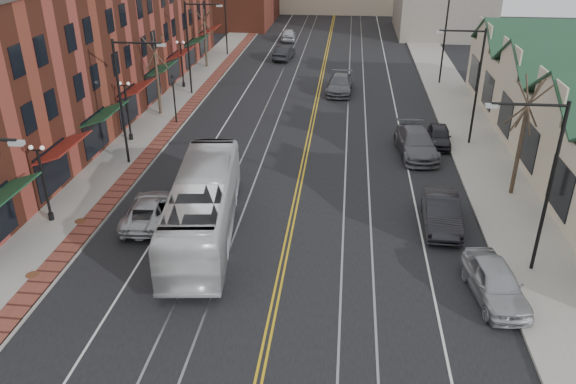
% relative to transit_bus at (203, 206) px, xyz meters
% --- Properties ---
extents(ground, '(160.00, 160.00, 0.00)m').
position_rel_transit_bus_xyz_m(ground, '(4.30, -7.62, -1.67)').
color(ground, black).
rests_on(ground, ground).
extents(sidewalk_left, '(4.00, 120.00, 0.15)m').
position_rel_transit_bus_xyz_m(sidewalk_left, '(-7.70, 12.38, -1.60)').
color(sidewalk_left, gray).
rests_on(sidewalk_left, ground).
extents(sidewalk_right, '(4.00, 120.00, 0.15)m').
position_rel_transit_bus_xyz_m(sidewalk_right, '(16.30, 12.38, -1.60)').
color(sidewalk_right, gray).
rests_on(sidewalk_right, ground).
extents(building_left, '(10.00, 50.00, 11.00)m').
position_rel_transit_bus_xyz_m(building_left, '(-14.70, 19.38, 3.83)').
color(building_left, maroon).
rests_on(building_left, ground).
extents(streetlight_l_1, '(3.33, 0.25, 8.00)m').
position_rel_transit_bus_xyz_m(streetlight_l_1, '(-6.75, 8.38, 3.35)').
color(streetlight_l_1, black).
rests_on(streetlight_l_1, sidewalk_left).
extents(streetlight_l_2, '(3.33, 0.25, 8.00)m').
position_rel_transit_bus_xyz_m(streetlight_l_2, '(-6.75, 24.38, 3.35)').
color(streetlight_l_2, black).
rests_on(streetlight_l_2, sidewalk_left).
extents(streetlight_l_3, '(3.33, 0.25, 8.00)m').
position_rel_transit_bus_xyz_m(streetlight_l_3, '(-6.75, 40.38, 3.35)').
color(streetlight_l_3, black).
rests_on(streetlight_l_3, sidewalk_left).
extents(streetlight_r_0, '(3.33, 0.25, 8.00)m').
position_rel_transit_bus_xyz_m(streetlight_r_0, '(15.35, -1.62, 3.35)').
color(streetlight_r_0, black).
rests_on(streetlight_r_0, sidewalk_right).
extents(streetlight_r_1, '(3.33, 0.25, 8.00)m').
position_rel_transit_bus_xyz_m(streetlight_r_1, '(15.35, 14.38, 3.35)').
color(streetlight_r_1, black).
rests_on(streetlight_r_1, sidewalk_right).
extents(streetlight_r_2, '(3.33, 0.25, 8.00)m').
position_rel_transit_bus_xyz_m(streetlight_r_2, '(15.35, 30.38, 3.35)').
color(streetlight_r_2, black).
rests_on(streetlight_r_2, sidewalk_right).
extents(lamppost_l_1, '(0.84, 0.28, 4.27)m').
position_rel_transit_bus_xyz_m(lamppost_l_1, '(-8.50, 0.38, 0.53)').
color(lamppost_l_1, black).
rests_on(lamppost_l_1, sidewalk_left).
extents(lamppost_l_2, '(0.84, 0.28, 4.27)m').
position_rel_transit_bus_xyz_m(lamppost_l_2, '(-8.50, 12.38, 0.53)').
color(lamppost_l_2, black).
rests_on(lamppost_l_2, sidewalk_left).
extents(lamppost_l_3, '(0.84, 0.28, 4.27)m').
position_rel_transit_bus_xyz_m(lamppost_l_3, '(-8.50, 26.38, 0.53)').
color(lamppost_l_3, black).
rests_on(lamppost_l_3, sidewalk_left).
extents(tree_left_near, '(1.78, 1.37, 6.48)m').
position_rel_transit_bus_xyz_m(tree_left_near, '(-8.20, 18.38, 1.84)').
color(tree_left_near, '#382B21').
rests_on(tree_left_near, sidewalk_left).
extents(tree_left_far, '(1.66, 1.28, 6.02)m').
position_rel_transit_bus_xyz_m(tree_left_far, '(-8.20, 34.38, 1.60)').
color(tree_left_far, '#382B21').
rests_on(tree_left_far, sidewalk_left).
extents(tree_right_mid, '(1.90, 1.46, 6.93)m').
position_rel_transit_bus_xyz_m(tree_right_mid, '(16.80, 6.38, 2.08)').
color(tree_right_mid, '#382B21').
rests_on(tree_right_mid, sidewalk_right).
extents(manhole_mid, '(0.60, 0.60, 0.02)m').
position_rel_transit_bus_xyz_m(manhole_mid, '(-6.90, -4.62, -1.52)').
color(manhole_mid, '#592D19').
rests_on(manhole_mid, sidewalk_left).
extents(manhole_far, '(0.60, 0.60, 0.02)m').
position_rel_transit_bus_xyz_m(manhole_far, '(-6.90, 0.38, -1.52)').
color(manhole_far, '#592D19').
rests_on(manhole_far, sidewalk_left).
extents(traffic_signal, '(0.18, 0.15, 3.80)m').
position_rel_transit_bus_xyz_m(traffic_signal, '(-6.30, 16.38, 0.67)').
color(traffic_signal, black).
rests_on(traffic_signal, sidewalk_left).
extents(transit_bus, '(4.20, 12.26, 3.35)m').
position_rel_transit_bus_xyz_m(transit_bus, '(0.00, 0.00, 0.00)').
color(transit_bus, silver).
rests_on(transit_bus, ground).
extents(parked_suv, '(2.73, 5.26, 1.42)m').
position_rel_transit_bus_xyz_m(parked_suv, '(-3.20, 1.03, -0.97)').
color(parked_suv, '#B1B3B8').
rests_on(parked_suv, ground).
extents(parked_car_a, '(2.50, 4.89, 1.59)m').
position_rel_transit_bus_xyz_m(parked_car_a, '(13.60, -3.90, -0.88)').
color(parked_car_a, '#A5A6AC').
rests_on(parked_car_a, ground).
extents(parked_car_b, '(1.89, 5.02, 1.64)m').
position_rel_transit_bus_xyz_m(parked_car_b, '(12.16, 2.21, -0.86)').
color(parked_car_b, black).
rests_on(parked_car_b, ground).
extents(parked_car_c, '(2.94, 6.09, 1.71)m').
position_rel_transit_bus_xyz_m(parked_car_c, '(11.80, 12.05, -0.82)').
color(parked_car_c, '#5B5B62').
rests_on(parked_car_c, ground).
extents(parked_car_d, '(1.94, 4.12, 1.36)m').
position_rel_transit_bus_xyz_m(parked_car_d, '(13.60, 14.06, -0.99)').
color(parked_car_d, '#232228').
rests_on(parked_car_d, ground).
extents(distant_car_left, '(2.18, 4.81, 1.53)m').
position_rel_transit_bus_xyz_m(distant_car_left, '(-0.34, 38.91, -0.91)').
color(distant_car_left, black).
rests_on(distant_car_left, ground).
extents(distant_car_right, '(2.55, 5.64, 1.60)m').
position_rel_transit_bus_xyz_m(distant_car_right, '(6.25, 26.42, -0.87)').
color(distant_car_right, slate).
rests_on(distant_car_right, ground).
extents(distant_car_far, '(2.20, 4.76, 1.58)m').
position_rel_transit_bus_xyz_m(distant_car_far, '(-0.98, 49.50, -0.88)').
color(distant_car_far, '#AEAFB5').
rests_on(distant_car_far, ground).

